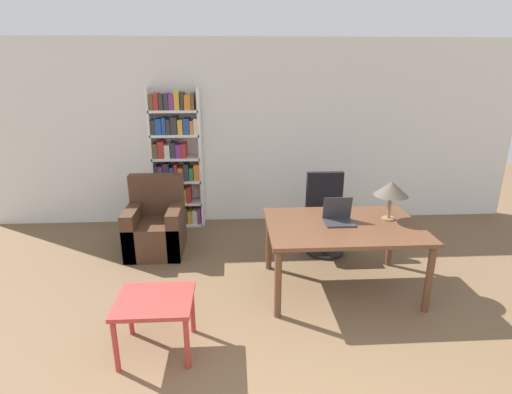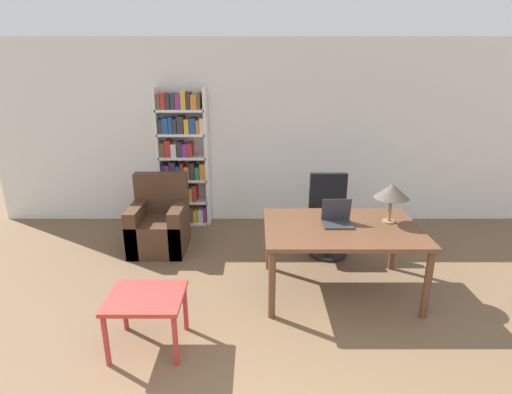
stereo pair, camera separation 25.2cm
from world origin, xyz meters
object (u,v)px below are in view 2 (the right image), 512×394
laptop (339,219)px  side_table_blue (148,303)px  bookshelf (184,161)px  desk (343,234)px  office_chair (330,219)px  armchair (161,225)px  table_lamp (394,192)px

laptop → side_table_blue: bearing=-151.2°
bookshelf → desk: bearing=-44.8°
bookshelf → office_chair: bearing=-26.5°
armchair → laptop: bearing=-25.3°
desk → table_lamp: size_ratio=3.81×
laptop → table_lamp: 0.63m
desk → bookshelf: (-1.97, 1.96, 0.31)m
desk → laptop: size_ratio=5.23×
armchair → bookshelf: 1.13m
desk → side_table_blue: size_ratio=2.54×
desk → armchair: (-2.15, 1.06, -0.35)m
desk → side_table_blue: desk is taller
table_lamp → office_chair: bearing=119.7°
side_table_blue → bookshelf: 2.92m
table_lamp → desk: bearing=-166.9°
laptop → side_table_blue: size_ratio=0.49×
side_table_blue → bookshelf: bearing=93.3°
table_lamp → armchair: table_lamp is taller
laptop → bookshelf: bookshelf is taller
table_lamp → side_table_blue: (-2.32, -1.03, -0.66)m
desk → office_chair: office_chair is taller
office_chair → bookshelf: size_ratio=0.50×
side_table_blue → desk: bearing=26.7°
table_lamp → laptop: bearing=-174.1°
desk → side_table_blue: 2.03m
office_chair → bookshelf: bookshelf is taller
table_lamp → armchair: size_ratio=0.43×
office_chair → armchair: bearing=177.3°
office_chair → side_table_blue: size_ratio=1.64×
armchair → bookshelf: bookshelf is taller
desk → armchair: size_ratio=1.64×
laptop → bookshelf: bearing=135.5°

